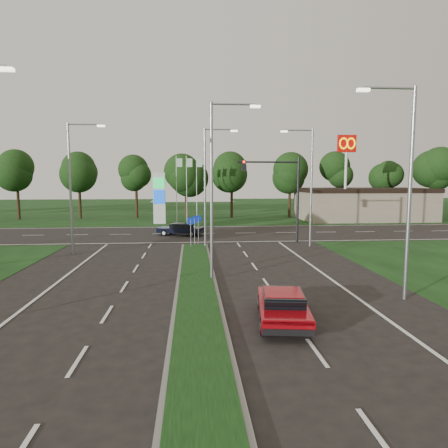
{
  "coord_description": "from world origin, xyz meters",
  "views": [
    {
      "loc": [
        -0.2,
        -14.21,
        5.16
      ],
      "look_at": [
        1.96,
        12.45,
        2.2
      ],
      "focal_mm": 32.0,
      "sensor_mm": 36.0,
      "label": 1
    }
  ],
  "objects": [
    {
      "name": "streetlight_right_far",
      "position": [
        8.8,
        16.0,
        5.08
      ],
      "size": [
        2.53,
        0.22,
        9.0
      ],
      "rotation": [
        0.0,
        0.0,
        3.14
      ],
      "color": "gray",
      "rests_on": "ground"
    },
    {
      "name": "mcdonalds_sign",
      "position": [
        18.0,
        31.97,
        7.99
      ],
      "size": [
        2.2,
        0.47,
        10.4
      ],
      "color": "silver",
      "rests_on": "ground"
    },
    {
      "name": "verge_far",
      "position": [
        0.0,
        55.0,
        0.0
      ],
      "size": [
        160.0,
        50.0,
        0.02
      ],
      "primitive_type": "cube",
      "color": "black",
      "rests_on": "ground"
    },
    {
      "name": "median_kerb",
      "position": [
        0.0,
        4.0,
        0.06
      ],
      "size": [
        2.0,
        26.0,
        0.12
      ],
      "primitive_type": "cube",
      "color": "slate",
      "rests_on": "ground"
    },
    {
      "name": "streetlight_median_near",
      "position": [
        1.0,
        6.0,
        5.08
      ],
      "size": [
        2.53,
        0.22,
        9.0
      ],
      "color": "gray",
      "rests_on": "ground"
    },
    {
      "name": "ground",
      "position": [
        0.0,
        0.0,
        0.0
      ],
      "size": [
        160.0,
        160.0,
        0.0
      ],
      "primitive_type": "plane",
      "color": "black",
      "rests_on": "ground"
    },
    {
      "name": "navy_sedan",
      "position": [
        -1.23,
        22.81,
        0.62
      ],
      "size": [
        4.51,
        3.0,
        1.15
      ],
      "rotation": [
        0.0,
        0.0,
        1.23
      ],
      "color": "black",
      "rests_on": "ground"
    },
    {
      "name": "cross_road",
      "position": [
        0.0,
        24.0,
        0.0
      ],
      "size": [
        160.0,
        12.0,
        0.02
      ],
      "primitive_type": "cube",
      "color": "black",
      "rests_on": "ground"
    },
    {
      "name": "streetlight_right_near",
      "position": [
        8.8,
        2.0,
        5.08
      ],
      "size": [
        2.53,
        0.22,
        9.0
      ],
      "rotation": [
        0.0,
        0.0,
        3.14
      ],
      "color": "gray",
      "rests_on": "ground"
    },
    {
      "name": "gas_pylon",
      "position": [
        -3.79,
        33.05,
        3.2
      ],
      "size": [
        5.8,
        1.26,
        8.0
      ],
      "color": "silver",
      "rests_on": "ground"
    },
    {
      "name": "streetlight_left_far",
      "position": [
        -8.3,
        14.0,
        5.08
      ],
      "size": [
        2.53,
        0.22,
        9.0
      ],
      "color": "gray",
      "rests_on": "ground"
    },
    {
      "name": "traffic_signal",
      "position": [
        7.19,
        18.0,
        4.65
      ],
      "size": [
        5.1,
        0.42,
        7.0
      ],
      "color": "black",
      "rests_on": "ground"
    },
    {
      "name": "median_signs",
      "position": [
        0.0,
        16.4,
        1.71
      ],
      "size": [
        1.16,
        1.76,
        2.38
      ],
      "color": "gray",
      "rests_on": "ground"
    },
    {
      "name": "streetlight_median_far",
      "position": [
        1.0,
        16.0,
        5.08
      ],
      "size": [
        2.53,
        0.22,
        9.0
      ],
      "color": "gray",
      "rests_on": "ground"
    },
    {
      "name": "red_sedan",
      "position": [
        3.08,
        -0.3,
        0.61
      ],
      "size": [
        2.25,
        4.33,
        1.14
      ],
      "rotation": [
        0.0,
        0.0,
        -0.14
      ],
      "color": "#9B080F",
      "rests_on": "ground"
    },
    {
      "name": "treeline_far",
      "position": [
        0.1,
        39.93,
        6.83
      ],
      "size": [
        6.0,
        6.0,
        9.9
      ],
      "color": "black",
      "rests_on": "ground"
    },
    {
      "name": "commercial_building",
      "position": [
        22.0,
        36.0,
        2.0
      ],
      "size": [
        16.0,
        9.0,
        4.0
      ],
      "primitive_type": "cube",
      "color": "gray",
      "rests_on": "ground"
    }
  ]
}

